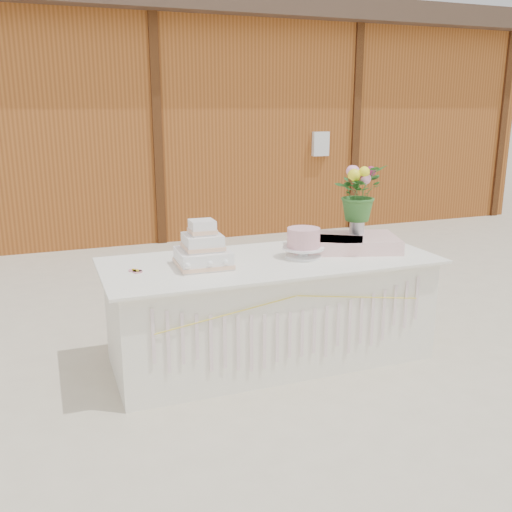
{
  "coord_description": "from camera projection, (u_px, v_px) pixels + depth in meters",
  "views": [
    {
      "loc": [
        -1.5,
        -3.67,
        1.84
      ],
      "look_at": [
        0.0,
        0.3,
        0.72
      ],
      "focal_mm": 40.0,
      "sensor_mm": 36.0,
      "label": 1
    }
  ],
  "objects": [
    {
      "name": "wedding_cake",
      "position": [
        203.0,
        251.0,
        3.9
      ],
      "size": [
        0.37,
        0.37,
        0.32
      ],
      "rotation": [
        0.0,
        0.0,
        -0.03
      ],
      "color": "white",
      "rests_on": "cake_table"
    },
    {
      "name": "loose_flowers",
      "position": [
        138.0,
        268.0,
        3.85
      ],
      "size": [
        0.16,
        0.33,
        0.02
      ],
      "primitive_type": null,
      "rotation": [
        0.0,
        0.0,
        0.12
      ],
      "color": "#CA7B8C",
      "rests_on": "cake_table"
    },
    {
      "name": "ground",
      "position": [
        270.0,
        358.0,
        4.3
      ],
      "size": [
        80.0,
        80.0,
        0.0
      ],
      "primitive_type": "plane",
      "color": "beige",
      "rests_on": "ground"
    },
    {
      "name": "barn",
      "position": [
        132.0,
        116.0,
        9.29
      ],
      "size": [
        12.6,
        4.6,
        3.3
      ],
      "color": "#94511F",
      "rests_on": "ground"
    },
    {
      "name": "cake_table",
      "position": [
        271.0,
        309.0,
        4.2
      ],
      "size": [
        2.4,
        1.0,
        0.77
      ],
      "color": "white",
      "rests_on": "ground"
    },
    {
      "name": "pink_cake_stand",
      "position": [
        303.0,
        241.0,
        4.12
      ],
      "size": [
        0.3,
        0.3,
        0.22
      ],
      "color": "white",
      "rests_on": "cake_table"
    },
    {
      "name": "flower_vase",
      "position": [
        357.0,
        224.0,
        4.43
      ],
      "size": [
        0.11,
        0.11,
        0.16
      ],
      "primitive_type": "cylinder",
      "color": "silver",
      "rests_on": "satin_runner"
    },
    {
      "name": "bouquet",
      "position": [
        359.0,
        187.0,
        4.36
      ],
      "size": [
        0.49,
        0.47,
        0.43
      ],
      "primitive_type": "imported",
      "rotation": [
        0.0,
        0.0,
        0.45
      ],
      "color": "#36712D",
      "rests_on": "flower_vase"
    },
    {
      "name": "satin_runner",
      "position": [
        344.0,
        243.0,
        4.38
      ],
      "size": [
        0.91,
        0.69,
        0.1
      ],
      "primitive_type": "cube",
      "rotation": [
        0.0,
        0.0,
        -0.31
      ],
      "color": "#FFD0CD",
      "rests_on": "cake_table"
    }
  ]
}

